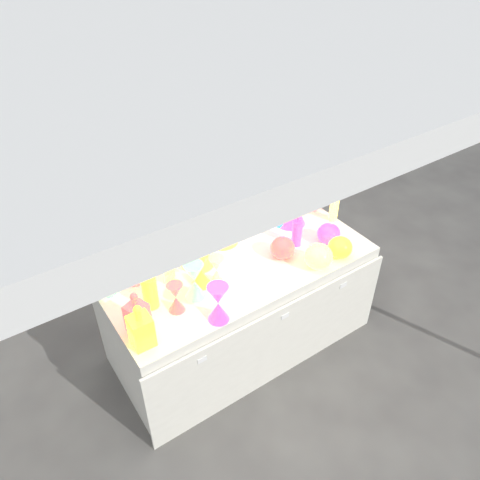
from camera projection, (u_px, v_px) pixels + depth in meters
ground at (240, 340)px, 3.54m from camera, size 80.00×80.00×0.00m
display_table at (241, 305)px, 3.31m from camera, size 1.84×0.83×0.75m
cardboard_box_closed at (125, 175)px, 5.12m from camera, size 0.66×0.54×0.43m
cardboard_box_flat at (152, 186)px, 5.28m from camera, size 0.80×0.71×0.06m
bottle_0 at (94, 269)px, 2.83m from camera, size 0.08×0.08×0.28m
bottle_1 at (111, 257)px, 2.89m from camera, size 0.10×0.10×0.33m
bottle_2 at (132, 263)px, 2.83m from camera, size 0.09×0.09×0.34m
bottle_3 at (200, 222)px, 3.17m from camera, size 0.12×0.12×0.35m
bottle_4 at (168, 263)px, 2.85m from camera, size 0.09×0.09×0.31m
bottle_5 at (104, 268)px, 2.74m from camera, size 0.11×0.11×0.41m
bottle_6 at (149, 283)px, 2.68m from camera, size 0.10×0.10×0.35m
bottle_7 at (208, 227)px, 3.13m from camera, size 0.09×0.09×0.34m
decanter_0 at (140, 325)px, 2.47m from camera, size 0.12×0.12×0.28m
decanter_1 at (137, 311)px, 2.56m from camera, size 0.14×0.14×0.27m
hourglass_0 at (176, 297)px, 2.70m from camera, size 0.13×0.13×0.20m
hourglass_1 at (218, 303)px, 2.62m from camera, size 0.16×0.16×0.25m
hourglass_2 at (217, 270)px, 2.89m from camera, size 0.13×0.13×0.20m
hourglass_3 at (194, 281)px, 2.77m from camera, size 0.13×0.13×0.25m
hourglass_4 at (201, 269)px, 2.86m from camera, size 0.14×0.14×0.25m
globe_0 at (340, 248)px, 3.11m from camera, size 0.18×0.18×0.13m
globe_1 at (318, 258)px, 3.02m from camera, size 0.21×0.21×0.15m
globe_2 at (283, 249)px, 3.11m from camera, size 0.22×0.22×0.13m
globe_3 at (329, 235)px, 3.24m from camera, size 0.19×0.19×0.13m
lampshade_0 at (222, 225)px, 3.20m from camera, size 0.24×0.24×0.27m
lampshade_1 at (197, 248)px, 3.01m from camera, size 0.28×0.28×0.26m
lampshade_2 at (291, 208)px, 3.39m from camera, size 0.29×0.29×0.26m
lampshade_3 at (291, 200)px, 3.49m from camera, size 0.26×0.26×0.24m
bottle_8 at (282, 209)px, 3.34m from camera, size 0.07×0.07×0.30m
bottle_9 at (314, 196)px, 3.52m from camera, size 0.06×0.06×0.25m
bottle_10 at (298, 227)px, 3.16m from camera, size 0.07×0.07×0.30m
bottle_11 at (335, 204)px, 3.41m from camera, size 0.08×0.08×0.28m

